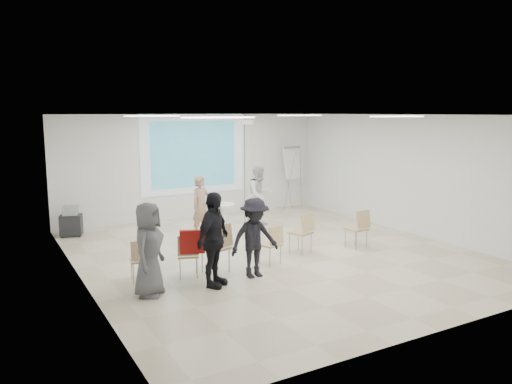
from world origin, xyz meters
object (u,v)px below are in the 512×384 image
laptop (215,246)px  audience_mid (254,233)px  chair_right_inner (303,229)px  chair_left_mid (188,252)px  player_left (201,202)px  pedestal_table (223,215)px  av_cart (71,222)px  chair_center (272,242)px  audience_outer (148,244)px  chair_far_left (141,257)px  chair_right_far (359,226)px  chair_left_inner (218,244)px  audience_left (213,233)px  flipchart_easel (293,163)px  player_right (260,191)px

laptop → audience_mid: audience_mid is taller
chair_right_inner → chair_left_mid: bearing=166.3°
player_left → chair_right_inner: player_left is taller
pedestal_table → av_cart: bearing=158.9°
chair_center → audience_outer: (-2.69, -0.44, 0.41)m
chair_far_left → player_left: bearing=57.4°
chair_right_far → audience_outer: audience_outer is taller
chair_right_far → audience_outer: 5.04m
chair_right_far → av_cart: bearing=133.8°
chair_left_inner → chair_right_inner: bearing=-8.0°
chair_right_far → audience_mid: 3.06m
chair_right_far → chair_center: bearing=174.4°
chair_right_far → audience_left: (-3.87, -0.64, 0.44)m
chair_right_far → audience_outer: size_ratio=0.50×
chair_right_inner → audience_mid: (-1.70, -0.86, 0.32)m
chair_left_mid → audience_mid: audience_mid is taller
chair_center → flipchart_easel: (3.61, 4.75, 0.99)m
player_left → player_right: 1.92m
chair_far_left → chair_left_inner: (1.44, -0.22, 0.10)m
chair_right_inner → av_cart: chair_right_inner is taller
player_right → chair_left_inner: player_right is taller
chair_far_left → chair_right_inner: 3.64m
pedestal_table → laptop: size_ratio=2.07×
chair_far_left → laptop: (1.41, -0.12, 0.05)m
player_left → chair_left_inner: 2.92m
chair_far_left → audience_mid: 2.11m
pedestal_table → player_left: (-0.74, -0.30, 0.45)m
laptop → av_cart: size_ratio=0.47×
chair_far_left → audience_outer: 0.82m
pedestal_table → chair_far_left: bearing=-136.6°
pedestal_table → chair_right_inner: size_ratio=0.82×
chair_far_left → av_cart: 4.26m
chair_far_left → flipchart_easel: (6.23, 4.49, 1.00)m
flipchart_easel → chair_left_mid: bearing=-153.0°
chair_far_left → laptop: chair_far_left is taller
audience_outer → av_cart: audience_outer is taller
chair_center → audience_outer: audience_outer is taller
chair_left_inner → audience_left: bearing=-138.5°
player_right → chair_right_far: bearing=-84.5°
chair_right_far → audience_outer: (-5.00, -0.51, 0.36)m
av_cart → flipchart_easel: bearing=21.4°
pedestal_table → chair_right_far: chair_right_far is taller
chair_center → chair_right_inner: 1.09m
chair_left_inner → chair_right_inner: size_ratio=1.08×
laptop → chair_center: bearing=156.7°
player_right → chair_right_inner: size_ratio=2.09×
chair_right_far → flipchart_easel: size_ratio=0.45×
player_left → chair_left_mid: bearing=-137.0°
player_left → chair_left_mid: (-1.43, -2.73, -0.38)m
audience_outer → audience_mid: bearing=-52.0°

